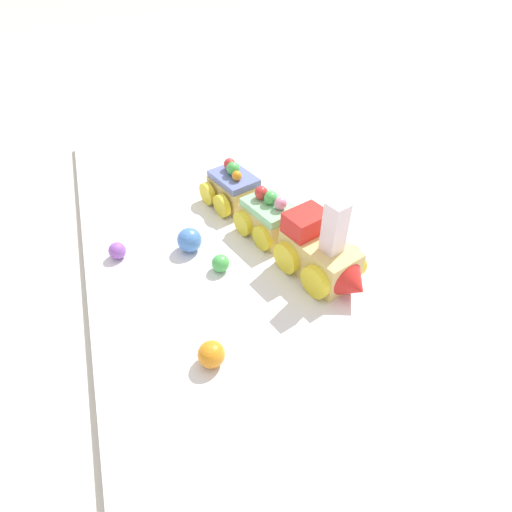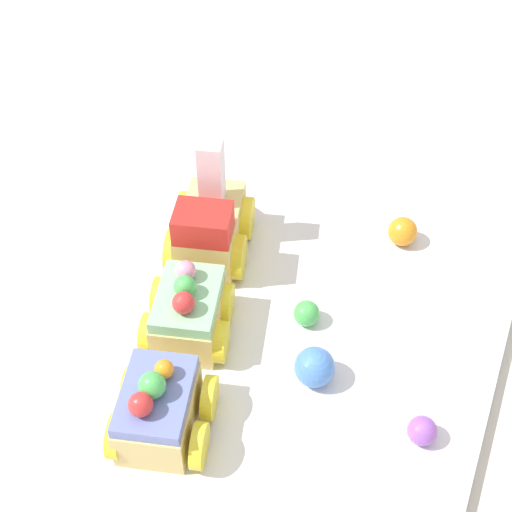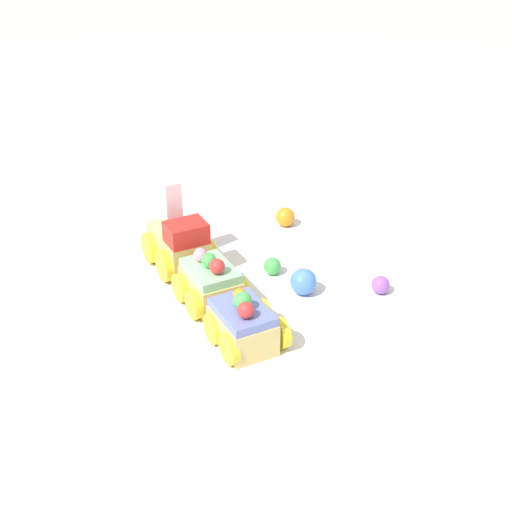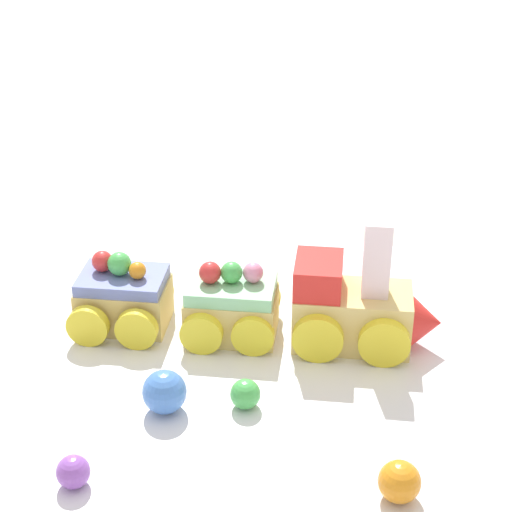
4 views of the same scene
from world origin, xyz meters
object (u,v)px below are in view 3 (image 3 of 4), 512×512
Objects in this scene: cake_car_mint at (211,284)px; gumball_green at (272,266)px; cake_train_locomotive at (177,242)px; gumball_blue at (303,282)px; cake_car_blueberry at (247,325)px; gumball_purple at (380,285)px; gumball_orange at (285,217)px.

gumball_green is (0.05, -0.08, -0.01)m from cake_car_mint.
cake_train_locomotive is 3.97× the size of gumball_blue.
gumball_green is at bearing -39.19° from cake_car_blueberry.
gumball_purple is 0.13m from gumball_green.
gumball_purple is (-0.02, -0.20, -0.01)m from cake_car_mint.
cake_car_blueberry reaches higher than gumball_green.
cake_train_locomotive reaches higher than gumball_green.
gumball_purple is 0.99× the size of gumball_green.
gumball_green is at bearing 26.65° from gumball_blue.
gumball_purple is at bearing -160.53° from gumball_orange.
cake_train_locomotive reaches higher than cake_car_mint.
cake_car_blueberry is 3.29× the size of gumball_orange.
cake_car_mint is at bearing 142.83° from gumball_orange.
cake_train_locomotive is at bearing -0.11° from cake_car_blueberry.
gumball_blue is at bearing -142.31° from cake_train_locomotive.
cake_car_blueberry is at bearing 157.85° from gumball_orange.
gumball_blue is (-0.05, -0.03, 0.00)m from gumball_green.
cake_train_locomotive is at bearing 65.63° from gumball_green.
cake_car_mint is 4.05× the size of gumball_green.
gumball_orange reaches higher than gumball_purple.
cake_train_locomotive is 1.42× the size of cake_car_blueberry.
cake_train_locomotive is 0.10m from cake_car_mint.
cake_train_locomotive is at bearing -0.04° from cake_car_mint.
cake_train_locomotive is 1.42× the size of cake_car_mint.
gumball_blue is (-0.00, -0.11, -0.01)m from cake_car_mint.
cake_car_blueberry is 4.05× the size of gumball_green.
cake_car_mint is at bearing -0.18° from cake_car_blueberry.
gumball_green is at bearing 59.12° from gumball_purple.
gumball_green is (0.07, 0.12, 0.00)m from gumball_purple.
cake_train_locomotive is 5.78× the size of gumball_purple.
gumball_blue is (-0.18, 0.02, 0.00)m from gumball_orange.
cake_car_blueberry is at bearing 135.04° from gumball_blue.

